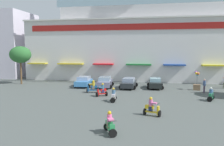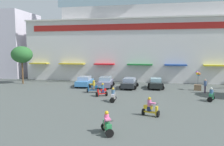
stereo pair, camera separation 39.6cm
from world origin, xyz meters
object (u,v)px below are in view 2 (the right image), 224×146
object	(u,v)px
parked_car_2	(129,83)
scooter_rider_3	(102,91)
scooter_rider_1	(107,125)
parked_car_3	(156,83)
plaza_tree_0	(22,55)
pedestrian_3	(205,85)
parked_car_1	(106,82)
scooter_rider_2	(93,87)
scooter_rider_6	(211,95)
scooter_rider_7	(150,108)
parked_car_0	(85,81)
scooter_rider_8	(113,96)
balloon_vendor_cart	(198,82)

from	to	relation	value
parked_car_2	scooter_rider_3	size ratio (longest dim) A/B	2.84
scooter_rider_3	scooter_rider_1	bearing A→B (deg)	-74.83
parked_car_3	scooter_rider_3	bearing A→B (deg)	-132.26
plaza_tree_0	pedestrian_3	xyz separation A→B (m)	(26.64, -2.81, -3.60)
parked_car_3	parked_car_1	bearing A→B (deg)	-175.68
parked_car_2	scooter_rider_2	distance (m)	5.83
scooter_rider_6	scooter_rider_7	world-z (taller)	scooter_rider_7
parked_car_0	scooter_rider_3	size ratio (longest dim) A/B	2.80
scooter_rider_8	pedestrian_3	distance (m)	12.25
parked_car_2	pedestrian_3	xyz separation A→B (m)	(9.59, -1.90, 0.27)
parked_car_1	scooter_rider_1	distance (m)	17.85
pedestrian_3	scooter_rider_6	bearing A→B (deg)	-94.04
scooter_rider_7	balloon_vendor_cart	xyz separation A→B (m)	(5.89, 12.88, 0.43)
scooter_rider_1	scooter_rider_6	xyz separation A→B (m)	(8.71, 10.97, 0.01)
scooter_rider_1	scooter_rider_8	size ratio (longest dim) A/B	0.99
scooter_rider_1	parked_car_3	bearing A→B (deg)	80.26
parked_car_1	parked_car_2	xyz separation A→B (m)	(3.43, -0.06, -0.03)
scooter_rider_6	pedestrian_3	distance (m)	4.50
scooter_rider_7	plaza_tree_0	bearing A→B (deg)	145.64
plaza_tree_0	parked_car_3	world-z (taller)	plaza_tree_0
scooter_rider_7	parked_car_1	bearing A→B (deg)	117.01
parked_car_0	parked_car_1	distance (m)	3.18
scooter_rider_6	scooter_rider_1	bearing A→B (deg)	-128.48
parked_car_2	scooter_rider_3	world-z (taller)	scooter_rider_3
plaza_tree_0	balloon_vendor_cart	world-z (taller)	plaza_tree_0
plaza_tree_0	scooter_rider_3	xyz separation A→B (m)	(14.57, -7.05, -3.95)
scooter_rider_3	balloon_vendor_cart	xyz separation A→B (m)	(11.55, 6.11, 0.43)
scooter_rider_3	parked_car_3	bearing A→B (deg)	47.74
plaza_tree_0	parked_car_1	world-z (taller)	plaza_tree_0
parked_car_3	scooter_rider_8	world-z (taller)	scooter_rider_8
scooter_rider_1	scooter_rider_2	bearing A→B (deg)	109.47
parked_car_1	balloon_vendor_cart	xyz separation A→B (m)	(12.50, -0.08, 0.31)
scooter_rider_1	scooter_rider_7	distance (m)	5.15
scooter_rider_6	pedestrian_3	xyz separation A→B (m)	(0.32, 4.47, 0.39)
scooter_rider_2	parked_car_1	bearing A→B (deg)	80.88
parked_car_2	scooter_rider_6	distance (m)	11.25
scooter_rider_1	balloon_vendor_cart	world-z (taller)	balloon_vendor_cart
parked_car_3	scooter_rider_3	xyz separation A→B (m)	(-6.11, -6.73, -0.09)
scooter_rider_1	scooter_rider_2	size ratio (longest dim) A/B	0.94
parked_car_2	scooter_rider_2	xyz separation A→B (m)	(-4.11, -4.14, -0.08)
parked_car_3	pedestrian_3	size ratio (longest dim) A/B	2.34
scooter_rider_1	pedestrian_3	world-z (taller)	pedestrian_3
parked_car_2	scooter_rider_1	size ratio (longest dim) A/B	2.98
plaza_tree_0	pedestrian_3	world-z (taller)	plaza_tree_0
scooter_rider_8	balloon_vendor_cart	bearing A→B (deg)	41.01
scooter_rider_1	parked_car_1	bearing A→B (deg)	102.93
parked_car_2	parked_car_3	bearing A→B (deg)	9.25
scooter_rider_8	parked_car_2	bearing A→B (deg)	85.27
scooter_rider_2	scooter_rider_7	xyz separation A→B (m)	(7.28, -8.77, -0.01)
balloon_vendor_cart	pedestrian_3	bearing A→B (deg)	-74.46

